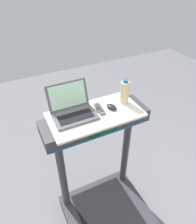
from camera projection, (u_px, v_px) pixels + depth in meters
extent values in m
cylinder|color=#38383D|center=(62.00, 175.00, 1.94)|extent=(0.07, 0.07, 0.93)
cylinder|color=#38383D|center=(125.00, 151.00, 2.18)|extent=(0.07, 0.07, 0.93)
cube|color=#38383D|center=(95.00, 121.00, 1.74)|extent=(0.90, 0.28, 0.11)
cube|color=#0C3F19|center=(103.00, 131.00, 1.64)|extent=(0.24, 0.01, 0.06)
cube|color=#1E598C|center=(103.00, 135.00, 1.67)|extent=(0.81, 0.00, 0.02)
cube|color=beige|center=(95.00, 115.00, 1.71)|extent=(0.76, 0.39, 0.02)
cube|color=#515459|center=(75.00, 116.00, 1.66)|extent=(0.34, 0.22, 0.02)
cube|color=black|center=(76.00, 117.00, 1.64)|extent=(0.27, 0.12, 0.00)
cube|color=#515459|center=(68.00, 95.00, 1.69)|extent=(0.34, 0.07, 0.21)
cube|color=#B2E0B7|center=(68.00, 96.00, 1.69)|extent=(0.29, 0.06, 0.18)
ellipsoid|color=black|center=(112.00, 107.00, 1.74)|extent=(0.09, 0.11, 0.03)
cylinder|color=beige|center=(125.00, 92.00, 1.77)|extent=(0.07, 0.07, 0.19)
cylinder|color=#2659A5|center=(126.00, 81.00, 1.71)|extent=(0.04, 0.04, 0.02)
cube|color=slate|center=(100.00, 109.00, 1.74)|extent=(0.06, 0.16, 0.02)
cube|color=#333338|center=(100.00, 108.00, 1.73)|extent=(0.04, 0.12, 0.00)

